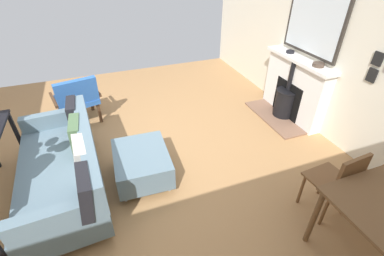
{
  "coord_description": "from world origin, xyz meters",
  "views": [
    {
      "loc": [
        0.22,
        2.93,
        2.42
      ],
      "look_at": [
        -0.7,
        0.47,
        0.63
      ],
      "focal_mm": 24.98,
      "sensor_mm": 36.0,
      "label": 1
    }
  ],
  "objects_px": {
    "mantel_bowl_near": "(290,52)",
    "dining_chair_near_fireplace": "(338,180)",
    "ottoman": "(142,163)",
    "armchair_accent": "(77,98)",
    "fireplace": "(292,92)",
    "mantel_bowl_far": "(318,65)",
    "sofa": "(66,167)"
  },
  "relations": [
    {
      "from": "fireplace",
      "to": "mantel_bowl_far",
      "type": "bearing_deg",
      "value": 93.51
    },
    {
      "from": "fireplace",
      "to": "dining_chair_near_fireplace",
      "type": "relative_size",
      "value": 1.58
    },
    {
      "from": "ottoman",
      "to": "armchair_accent",
      "type": "bearing_deg",
      "value": -67.39
    },
    {
      "from": "ottoman",
      "to": "armchair_accent",
      "type": "distance_m",
      "value": 1.75
    },
    {
      "from": "fireplace",
      "to": "ottoman",
      "type": "distance_m",
      "value": 2.71
    },
    {
      "from": "mantel_bowl_near",
      "to": "ottoman",
      "type": "distance_m",
      "value": 2.91
    },
    {
      "from": "mantel_bowl_far",
      "to": "sofa",
      "type": "bearing_deg",
      "value": 2.54
    },
    {
      "from": "fireplace",
      "to": "mantel_bowl_near",
      "type": "height_order",
      "value": "mantel_bowl_near"
    },
    {
      "from": "mantel_bowl_near",
      "to": "dining_chair_near_fireplace",
      "type": "distance_m",
      "value": 2.37
    },
    {
      "from": "sofa",
      "to": "armchair_accent",
      "type": "xyz_separation_m",
      "value": [
        -0.16,
        -1.5,
        0.12
      ]
    },
    {
      "from": "dining_chair_near_fireplace",
      "to": "sofa",
      "type": "bearing_deg",
      "value": -27.62
    },
    {
      "from": "dining_chair_near_fireplace",
      "to": "mantel_bowl_near",
      "type": "bearing_deg",
      "value": -113.49
    },
    {
      "from": "armchair_accent",
      "to": "mantel_bowl_near",
      "type": "bearing_deg",
      "value": 167.71
    },
    {
      "from": "mantel_bowl_far",
      "to": "sofa",
      "type": "height_order",
      "value": "mantel_bowl_far"
    },
    {
      "from": "fireplace",
      "to": "sofa",
      "type": "bearing_deg",
      "value": 8.51
    },
    {
      "from": "mantel_bowl_far",
      "to": "armchair_accent",
      "type": "bearing_deg",
      "value": -22.06
    },
    {
      "from": "mantel_bowl_near",
      "to": "sofa",
      "type": "xyz_separation_m",
      "value": [
        3.49,
        0.78,
        -0.68
      ]
    },
    {
      "from": "fireplace",
      "to": "sofa",
      "type": "distance_m",
      "value": 3.5
    },
    {
      "from": "mantel_bowl_near",
      "to": "ottoman",
      "type": "xyz_separation_m",
      "value": [
        2.66,
        0.88,
        -0.79
      ]
    },
    {
      "from": "fireplace",
      "to": "armchair_accent",
      "type": "xyz_separation_m",
      "value": [
        3.3,
        -0.98,
        0.02
      ]
    },
    {
      "from": "armchair_accent",
      "to": "dining_chair_near_fireplace",
      "type": "height_order",
      "value": "dining_chair_near_fireplace"
    },
    {
      "from": "ottoman",
      "to": "fireplace",
      "type": "bearing_deg",
      "value": -166.76
    },
    {
      "from": "mantel_bowl_far",
      "to": "ottoman",
      "type": "bearing_deg",
      "value": 5.5
    },
    {
      "from": "fireplace",
      "to": "sofa",
      "type": "height_order",
      "value": "fireplace"
    },
    {
      "from": "dining_chair_near_fireplace",
      "to": "fireplace",
      "type": "bearing_deg",
      "value": -115.79
    },
    {
      "from": "sofa",
      "to": "armchair_accent",
      "type": "distance_m",
      "value": 1.51
    },
    {
      "from": "mantel_bowl_far",
      "to": "dining_chair_near_fireplace",
      "type": "relative_size",
      "value": 0.19
    },
    {
      "from": "sofa",
      "to": "armchair_accent",
      "type": "height_order",
      "value": "armchair_accent"
    },
    {
      "from": "mantel_bowl_near",
      "to": "fireplace",
      "type": "bearing_deg",
      "value": 85.09
    },
    {
      "from": "mantel_bowl_far",
      "to": "sofa",
      "type": "distance_m",
      "value": 3.56
    },
    {
      "from": "ottoman",
      "to": "dining_chair_near_fireplace",
      "type": "bearing_deg",
      "value": 144.41
    },
    {
      "from": "mantel_bowl_far",
      "to": "armchair_accent",
      "type": "xyz_separation_m",
      "value": [
        3.32,
        -1.35,
        -0.57
      ]
    }
  ]
}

